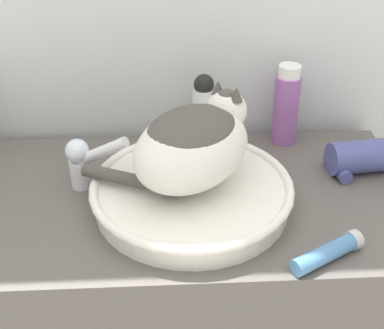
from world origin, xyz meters
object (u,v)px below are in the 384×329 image
Objects in this scene: mouthwash_bottle at (286,106)px; hair_dryer at (359,158)px; faucet at (84,159)px; cream_tube at (328,253)px; lotion_bottle_white at (204,110)px; cat at (193,143)px.

hair_dryer is at bearing -46.16° from mouthwash_bottle.
hair_dryer is (0.63, 0.03, -0.04)m from faucet.
hair_dryer is (0.15, 0.30, 0.02)m from cream_tube.
faucet is 0.78× the size of lotion_bottle_white.
faucet is at bearing -146.34° from lotion_bottle_white.
cat is 0.42m from hair_dryer.
mouthwash_bottle is 1.10× the size of lotion_bottle_white.
mouthwash_bottle is 1.24× the size of hair_dryer.
cat reaches higher than cream_tube.
mouthwash_bottle is at bearing 1.40° from cat.
lotion_bottle_white is at bearing 180.00° from mouthwash_bottle.
mouthwash_bottle is (0.48, 0.18, 0.03)m from faucet.
cat reaches higher than mouthwash_bottle.
hair_dryer is (0.39, 0.11, -0.11)m from cat.
lotion_bottle_white reaches higher than faucet.
cream_tube is (0.20, -0.45, -0.08)m from lotion_bottle_white.
mouthwash_bottle is at bearing 39.83° from faucet.
lotion_bottle_white is 0.39m from hair_dryer.
mouthwash_bottle is 0.21m from lotion_bottle_white.
cream_tube is (0.48, -0.26, -0.06)m from faucet.
cat reaches higher than hair_dryer.
cream_tube is 0.33m from hair_dryer.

